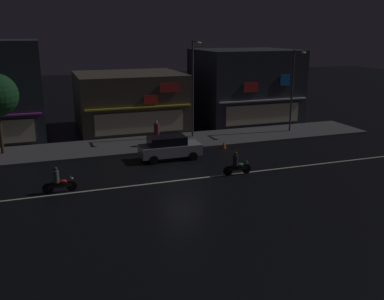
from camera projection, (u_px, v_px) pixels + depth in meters
The scene contains 12 objects.
ground_plane at pixel (183, 180), 26.30m from camera, with size 140.00×140.00×0.00m, color black.
lane_divider_stripe at pixel (183, 180), 26.30m from camera, with size 37.06×0.16×0.01m, color beige.
sidewalk_far at pixel (148, 144), 34.46m from camera, with size 39.02×5.04×0.14m, color #4C4C4F.
storefront_left_block at pixel (130, 101), 39.86m from camera, with size 9.50×8.46×5.09m.
storefront_right_block at pixel (244, 85), 43.31m from camera, with size 9.41×8.35×7.04m.
streetlamp_west at pixel (193, 82), 35.25m from camera, with size 0.44×1.64×7.94m.
streetlamp_mid at pixel (294, 84), 37.35m from camera, with size 0.44×1.64×7.10m.
pedestrian_on_sidewalk at pixel (157, 134), 33.57m from camera, with size 0.42×0.42×1.94m.
parked_car_near_kerb at pixel (169, 147), 30.40m from camera, with size 4.30×1.98×1.67m.
motorcycle_lead at pixel (237, 165), 27.14m from camera, with size 1.90×0.60×1.52m.
motorcycle_following at pixel (58, 182), 24.13m from camera, with size 1.90×0.60×1.52m.
traffic_cone at pixel (224, 144), 33.46m from camera, with size 0.36×0.36×0.55m, color orange.
Camera 1 is at (-7.72, -23.63, 8.80)m, focal length 40.29 mm.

